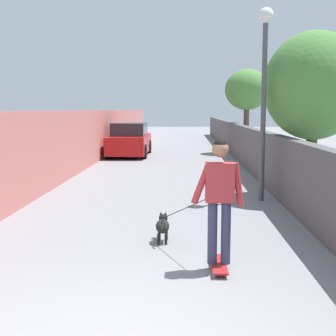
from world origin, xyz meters
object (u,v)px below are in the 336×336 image
(lamp_post, at_px, (264,71))
(person_skateboarder, at_px, (220,191))
(tree_right_mid, at_px, (247,90))
(tree_right_far, at_px, (314,86))
(dog, at_px, (163,225))
(car_near, at_px, (130,140))
(skateboard, at_px, (219,264))

(lamp_post, xyz_separation_m, person_skateboarder, (-4.78, 1.36, -1.96))
(tree_right_mid, height_order, tree_right_far, tree_right_mid)
(tree_right_mid, height_order, dog, tree_right_mid)
(dog, xyz_separation_m, car_near, (14.11, 2.21, 0.44))
(dog, distance_m, car_near, 14.29)
(skateboard, distance_m, car_near, 15.69)
(tree_right_mid, distance_m, lamp_post, 12.07)
(lamp_post, distance_m, car_near, 11.71)
(tree_right_mid, height_order, lamp_post, lamp_post)
(tree_right_far, bearing_deg, lamp_post, 111.69)
(person_skateboarder, distance_m, car_near, 15.69)
(person_skateboarder, height_order, car_near, person_skateboarder)
(skateboard, height_order, car_near, car_near)
(tree_right_far, height_order, person_skateboarder, tree_right_far)
(tree_right_mid, bearing_deg, skateboard, 171.25)
(person_skateboarder, relative_size, car_near, 0.38)
(tree_right_far, bearing_deg, skateboard, 153.47)
(tree_right_far, distance_m, person_skateboarder, 6.13)
(tree_right_mid, xyz_separation_m, tree_right_far, (-11.50, -0.05, -0.38))
(skateboard, distance_m, person_skateboarder, 1.01)
(tree_right_mid, distance_m, car_near, 6.25)
(lamp_post, height_order, dog, lamp_post)
(dog, bearing_deg, skateboard, -147.43)
(lamp_post, height_order, person_skateboarder, lamp_post)
(car_near, bearing_deg, tree_right_far, -150.69)
(lamp_post, relative_size, skateboard, 5.56)
(lamp_post, bearing_deg, tree_right_mid, -5.82)
(tree_right_mid, xyz_separation_m, dog, (-15.51, 3.40, -2.81))
(tree_right_mid, xyz_separation_m, skateboard, (-16.79, 2.58, -3.02))
(person_skateboarder, bearing_deg, car_near, 11.14)
(skateboard, xyz_separation_m, car_near, (15.39, 3.03, 0.65))
(dog, bearing_deg, person_skateboarder, -147.43)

